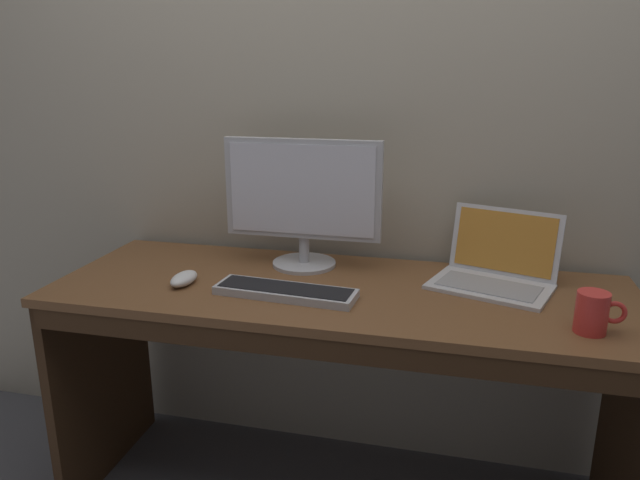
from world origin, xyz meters
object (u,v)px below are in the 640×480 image
object	(u,v)px
wired_keyboard	(286,292)
coffee_mug	(593,312)
laptop_silver	(495,269)
computer_mouse	(184,279)
external_monitor	(303,198)

from	to	relation	value
wired_keyboard	coffee_mug	distance (m)	0.80
coffee_mug	laptop_silver	bearing A→B (deg)	126.34
coffee_mug	computer_mouse	bearing A→B (deg)	176.40
external_monitor	coffee_mug	bearing A→B (deg)	-21.20
laptop_silver	coffee_mug	xyz separation A→B (m)	(0.22, -0.29, 0.01)
computer_mouse	coffee_mug	size ratio (longest dim) A/B	1.00
computer_mouse	coffee_mug	world-z (taller)	coffee_mug
external_monitor	computer_mouse	distance (m)	0.44
laptop_silver	computer_mouse	size ratio (longest dim) A/B	3.36
coffee_mug	external_monitor	bearing A→B (deg)	158.80
computer_mouse	coffee_mug	distance (m)	1.12
external_monitor	coffee_mug	xyz separation A→B (m)	(0.81, -0.32, -0.18)
laptop_silver	wired_keyboard	xyz separation A→B (m)	(-0.58, -0.24, -0.03)
wired_keyboard	computer_mouse	size ratio (longest dim) A/B	3.49
laptop_silver	coffee_mug	size ratio (longest dim) A/B	3.36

